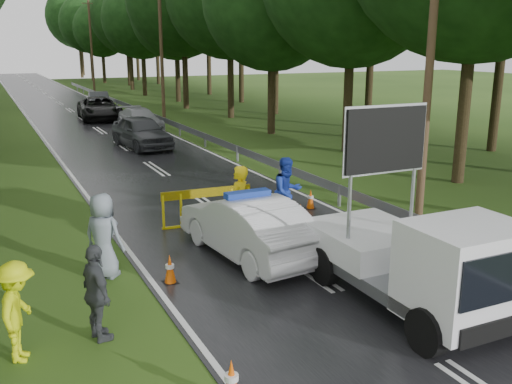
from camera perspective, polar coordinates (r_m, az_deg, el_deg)
ground at (r=13.33m, az=4.62°, el=-7.60°), size 160.00×160.00×0.00m
road at (r=41.41m, az=-16.93°, el=6.99°), size 7.00×140.00×0.02m
guardrail at (r=41.75m, az=-11.86°, el=8.11°), size 0.12×60.06×0.70m
utility_pole_near at (r=17.07m, az=17.13°, el=14.10°), size 1.40×0.24×10.00m
utility_pole_mid at (r=40.29m, az=-9.47°, el=14.44°), size 1.40×0.24×10.00m
utility_pole_far at (r=65.63m, az=-16.15°, el=14.05°), size 1.40×0.24×10.00m
police_sedan at (r=13.77m, az=-0.85°, el=-3.51°), size 2.02×4.64×1.63m
work_truck at (r=11.33m, az=16.01°, el=-6.61°), size 2.20×4.82×3.82m
barrier at (r=16.17m, az=-4.95°, el=-0.54°), size 2.62×0.23×1.08m
officer at (r=14.58m, az=-1.73°, el=-1.32°), size 0.89×0.86×2.05m
civilian at (r=16.08m, az=3.14°, el=0.02°), size 1.06×0.89×1.97m
bystander_left at (r=10.12m, az=-22.72°, el=-10.98°), size 0.91×1.23×1.70m
bystander_mid at (r=10.30m, az=-15.63°, el=-9.73°), size 0.61×1.09×1.75m
bystander_right at (r=12.94m, az=-15.03°, el=-4.26°), size 1.08×1.09×1.91m
queue_car_first at (r=29.03m, az=-11.37°, el=5.91°), size 2.40×4.84×1.59m
queue_car_second at (r=35.17m, az=-11.52°, el=7.14°), size 2.17×4.61×1.30m
queue_car_third at (r=40.72m, az=-15.41°, el=8.06°), size 2.92×5.70×1.54m
queue_car_fourth at (r=47.61m, az=-15.41°, el=8.81°), size 1.80×4.21×1.35m
cone_near_left at (r=8.57m, az=-2.47°, el=-18.48°), size 0.34×0.34×0.71m
cone_center at (r=15.08m, az=2.46°, el=-3.58°), size 0.31×0.31×0.67m
cone_far at (r=15.91m, az=4.47°, el=-2.50°), size 0.35×0.35×0.74m
cone_left_mid at (r=12.51m, az=-8.60°, el=-7.67°), size 0.31×0.31×0.65m
cone_right at (r=17.93m, az=5.48°, el=-0.73°), size 0.30×0.30×0.64m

